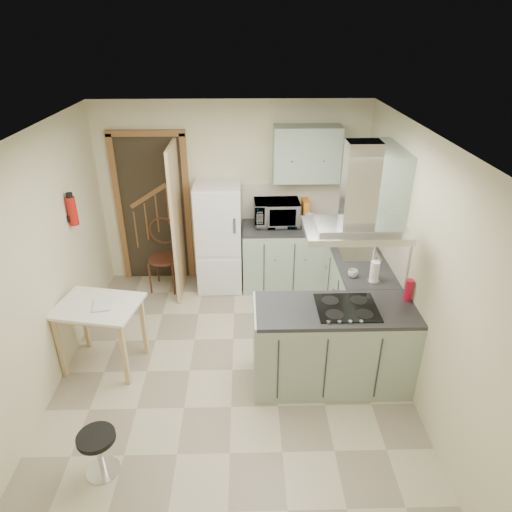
{
  "coord_description": "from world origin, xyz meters",
  "views": [
    {
      "loc": [
        0.16,
        -3.82,
        3.35
      ],
      "look_at": [
        0.27,
        0.45,
        1.15
      ],
      "focal_mm": 32.0,
      "sensor_mm": 36.0,
      "label": 1
    }
  ],
  "objects_px": {
    "extractor_hood": "(355,230)",
    "drop_leaf_table": "(103,335)",
    "microwave": "(277,213)",
    "bentwood_chair": "(164,259)",
    "fridge": "(219,237)",
    "peninsula": "(333,346)",
    "stool": "(99,453)"
  },
  "relations": [
    {
      "from": "extractor_hood",
      "to": "drop_leaf_table",
      "type": "bearing_deg",
      "value": 172.85
    },
    {
      "from": "extractor_hood",
      "to": "microwave",
      "type": "bearing_deg",
      "value": 104.94
    },
    {
      "from": "bentwood_chair",
      "to": "fridge",
      "type": "bearing_deg",
      "value": 12.92
    },
    {
      "from": "extractor_hood",
      "to": "drop_leaf_table",
      "type": "relative_size",
      "value": 1.09
    },
    {
      "from": "extractor_hood",
      "to": "microwave",
      "type": "height_order",
      "value": "extractor_hood"
    },
    {
      "from": "fridge",
      "to": "drop_leaf_table",
      "type": "relative_size",
      "value": 1.81
    },
    {
      "from": "drop_leaf_table",
      "to": "bentwood_chair",
      "type": "relative_size",
      "value": 0.9
    },
    {
      "from": "fridge",
      "to": "microwave",
      "type": "height_order",
      "value": "fridge"
    },
    {
      "from": "microwave",
      "to": "extractor_hood",
      "type": "bearing_deg",
      "value": -76.44
    },
    {
      "from": "peninsula",
      "to": "stool",
      "type": "relative_size",
      "value": 3.73
    },
    {
      "from": "peninsula",
      "to": "extractor_hood",
      "type": "distance_m",
      "value": 1.27
    },
    {
      "from": "peninsula",
      "to": "bentwood_chair",
      "type": "distance_m",
      "value": 2.76
    },
    {
      "from": "bentwood_chair",
      "to": "stool",
      "type": "height_order",
      "value": "bentwood_chair"
    },
    {
      "from": "fridge",
      "to": "peninsula",
      "type": "bearing_deg",
      "value": -58.26
    },
    {
      "from": "drop_leaf_table",
      "to": "microwave",
      "type": "distance_m",
      "value": 2.69
    },
    {
      "from": "extractor_hood",
      "to": "drop_leaf_table",
      "type": "distance_m",
      "value": 2.84
    },
    {
      "from": "drop_leaf_table",
      "to": "microwave",
      "type": "relative_size",
      "value": 1.38
    },
    {
      "from": "drop_leaf_table",
      "to": "bentwood_chair",
      "type": "xyz_separation_m",
      "value": [
        0.4,
        1.6,
        0.07
      ]
    },
    {
      "from": "fridge",
      "to": "stool",
      "type": "xyz_separation_m",
      "value": [
        -0.86,
        -3.02,
        -0.54
      ]
    },
    {
      "from": "extractor_hood",
      "to": "drop_leaf_table",
      "type": "xyz_separation_m",
      "value": [
        -2.49,
        0.31,
        -1.33
      ]
    },
    {
      "from": "microwave",
      "to": "stool",
      "type": "bearing_deg",
      "value": -119.34
    },
    {
      "from": "stool",
      "to": "microwave",
      "type": "bearing_deg",
      "value": 62.04
    },
    {
      "from": "fridge",
      "to": "extractor_hood",
      "type": "distance_m",
      "value": 2.57
    },
    {
      "from": "fridge",
      "to": "bentwood_chair",
      "type": "bearing_deg",
      "value": -175.23
    },
    {
      "from": "extractor_hood",
      "to": "fridge",
      "type": "bearing_deg",
      "value": 123.79
    },
    {
      "from": "peninsula",
      "to": "stool",
      "type": "xyz_separation_m",
      "value": [
        -2.08,
        -1.04,
        -0.24
      ]
    },
    {
      "from": "fridge",
      "to": "bentwood_chair",
      "type": "relative_size",
      "value": 1.63
    },
    {
      "from": "peninsula",
      "to": "microwave",
      "type": "distance_m",
      "value": 2.18
    },
    {
      "from": "drop_leaf_table",
      "to": "stool",
      "type": "distance_m",
      "value": 1.4
    },
    {
      "from": "extractor_hood",
      "to": "microwave",
      "type": "relative_size",
      "value": 1.5
    },
    {
      "from": "peninsula",
      "to": "bentwood_chair",
      "type": "xyz_separation_m",
      "value": [
        -1.99,
        1.92,
        0.01
      ]
    },
    {
      "from": "extractor_hood",
      "to": "microwave",
      "type": "distance_m",
      "value": 2.22
    }
  ]
}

